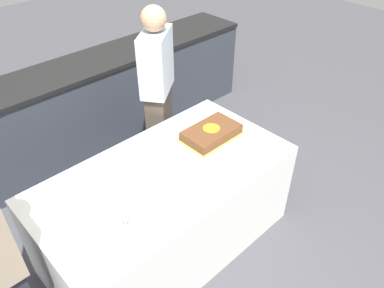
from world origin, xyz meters
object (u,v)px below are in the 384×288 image
object	(u,v)px
plate_stack	(147,190)
person_cutting_cake	(158,98)
wine_glass	(124,213)
cake	(211,133)

from	to	relation	value
plate_stack	person_cutting_cake	distance (m)	1.07
wine_glass	person_cutting_cake	distance (m)	1.37
cake	plate_stack	size ratio (longest dim) A/B	2.15
plate_stack	wine_glass	bearing A→B (deg)	-151.45
cake	wine_glass	size ratio (longest dim) A/B	2.43
cake	plate_stack	world-z (taller)	cake
cake	wine_glass	xyz separation A→B (m)	(-1.01, -0.29, 0.09)
cake	plate_stack	xyz separation A→B (m)	(-0.73, -0.14, -0.02)
plate_stack	wine_glass	size ratio (longest dim) A/B	1.13
plate_stack	person_cutting_cake	size ratio (longest dim) A/B	0.14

